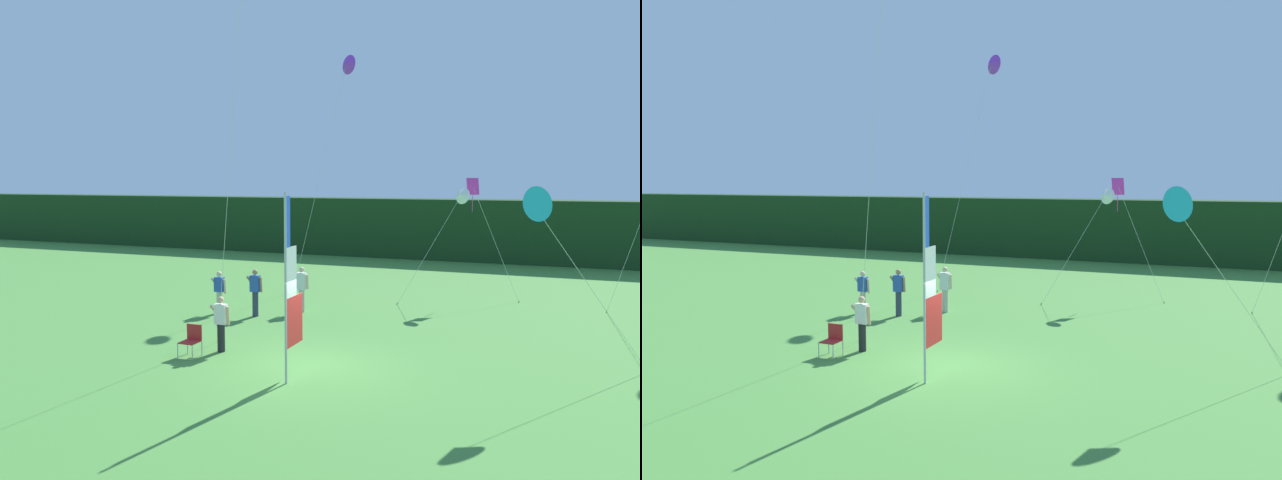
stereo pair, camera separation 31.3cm
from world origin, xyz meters
TOP-DOWN VIEW (x-y plane):
  - ground_plane at (0.00, 0.00)m, footprint 120.00×120.00m
  - distant_treeline at (0.00, 23.83)m, footprint 80.00×2.40m
  - banner_flag at (0.04, -0.92)m, footprint 0.06×1.03m
  - person_near_banner at (-2.89, 0.63)m, footprint 0.55×0.48m
  - person_mid_field at (-5.60, 5.06)m, footprint 0.55×0.48m
  - person_far_left at (-4.11, 5.07)m, footprint 0.55×0.48m
  - person_far_right at (-2.80, 6.31)m, footprint 0.55×0.48m
  - folding_chair at (-3.41, -0.09)m, footprint 0.51×0.51m
  - kite_magenta_diamond_0 at (2.73, 11.99)m, footprint 2.35×1.07m
  - kite_cyan_delta_2 at (5.51, 1.50)m, footprint 3.38×2.05m
  - kite_white_delta_4 at (2.34, 10.74)m, footprint 2.56×2.09m
  - kite_purple_delta_5 at (-3.19, 12.37)m, footprint 2.12×2.85m

SIDE VIEW (x-z plane):
  - ground_plane at x=0.00m, z-range 0.00..0.00m
  - folding_chair at x=-3.41m, z-range 0.07..0.96m
  - person_mid_field at x=-5.60m, z-range 0.05..1.62m
  - person_near_banner at x=-2.89m, z-range 0.05..1.67m
  - person_far_right at x=-2.80m, z-range 0.06..1.78m
  - person_far_left at x=-4.11m, z-range 0.06..1.79m
  - distant_treeline at x=0.00m, z-range 0.00..3.75m
  - banner_flag at x=0.04m, z-range -0.10..4.58m
  - kite_white_delta_4 at x=2.34m, z-range 1.97..6.66m
  - kite_cyan_delta_2 at x=5.51m, z-range 1.94..6.76m
  - kite_magenta_diamond_0 at x=2.73m, z-range 1.89..6.94m
  - kite_purple_delta_5 at x=-3.19m, z-range 4.84..15.50m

